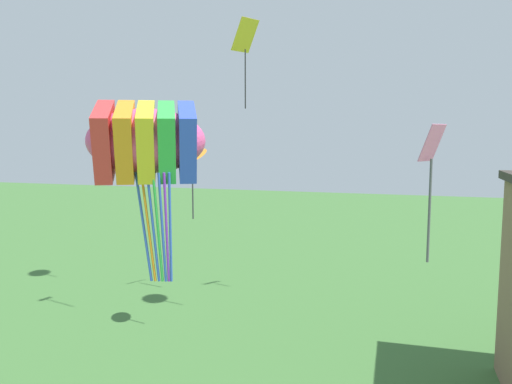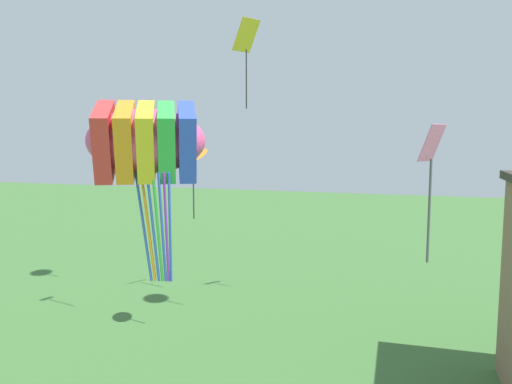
% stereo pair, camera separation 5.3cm
% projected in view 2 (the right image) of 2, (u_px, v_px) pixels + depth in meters
% --- Properties ---
extents(kite_rainbow_parafoil, '(3.02, 2.66, 3.93)m').
position_uv_depth(kite_rainbow_parafoil, '(147.00, 142.00, 10.64)').
color(kite_rainbow_parafoil, '#E54C8C').
extents(kite_orange_delta, '(1.43, 1.40, 2.54)m').
position_uv_depth(kite_orange_delta, '(193.00, 157.00, 17.33)').
color(kite_orange_delta, orange).
extents(kite_yellow_diamond, '(1.05, 1.19, 3.55)m').
position_uv_depth(kite_yellow_diamond, '(246.00, 43.00, 20.20)').
color(kite_yellow_diamond, yellow).
extents(kite_pink_diamond, '(0.53, 0.61, 2.68)m').
position_uv_depth(kite_pink_diamond, '(431.00, 169.00, 9.54)').
color(kite_pink_diamond, pink).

